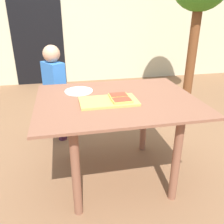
% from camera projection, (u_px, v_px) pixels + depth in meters
% --- Properties ---
extents(ground_plane, '(16.00, 16.00, 0.00)m').
position_uv_depth(ground_plane, '(116.00, 174.00, 2.10)').
color(ground_plane, brown).
extents(house_wall_back, '(8.00, 0.20, 2.76)m').
position_uv_depth(house_wall_back, '(79.00, 5.00, 4.32)').
color(house_wall_back, beige).
rests_on(house_wall_back, ground).
extents(house_door, '(0.90, 0.02, 2.00)m').
position_uv_depth(house_door, '(37.00, 29.00, 4.23)').
color(house_door, black).
rests_on(house_door, ground).
extents(dining_table, '(1.21, 0.95, 0.71)m').
position_uv_depth(dining_table, '(117.00, 113.00, 1.87)').
color(dining_table, brown).
rests_on(dining_table, ground).
extents(cutting_board, '(0.42, 0.24, 0.02)m').
position_uv_depth(cutting_board, '(109.00, 101.00, 1.74)').
color(cutting_board, tan).
rests_on(cutting_board, dining_table).
extents(pizza_slice_near_right, '(0.15, 0.11, 0.02)m').
position_uv_depth(pizza_slice_near_right, '(122.00, 100.00, 1.71)').
color(pizza_slice_near_right, gold).
rests_on(pizza_slice_near_right, cutting_board).
extents(pizza_slice_far_right, '(0.14, 0.10, 0.02)m').
position_uv_depth(pizza_slice_far_right, '(118.00, 96.00, 1.80)').
color(pizza_slice_far_right, gold).
rests_on(pizza_slice_far_right, cutting_board).
extents(plate_white_left, '(0.23, 0.23, 0.01)m').
position_uv_depth(plate_white_left, '(79.00, 91.00, 1.97)').
color(plate_white_left, white).
rests_on(plate_white_left, dining_table).
extents(child_left, '(0.24, 0.28, 1.02)m').
position_uv_depth(child_left, '(55.00, 88.00, 2.49)').
color(child_left, '#431F33').
rests_on(child_left, ground).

